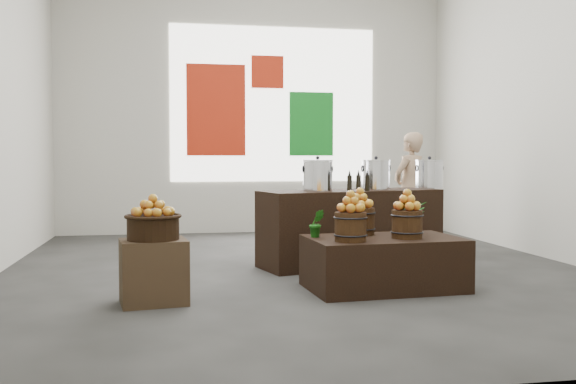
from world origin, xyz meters
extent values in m
plane|color=#3B3B38|center=(0.00, 0.00, 0.00)|extent=(7.00, 7.00, 0.00)
cube|color=beige|center=(0.00, 3.50, 2.00)|extent=(6.00, 0.04, 4.00)
cube|color=white|center=(0.30, 3.48, 2.00)|extent=(3.20, 0.02, 2.40)
cube|color=#B8240E|center=(-0.60, 3.47, 1.90)|extent=(0.90, 0.04, 1.40)
cube|color=#12781F|center=(0.90, 3.47, 1.70)|extent=(0.70, 0.04, 1.00)
cube|color=#B8240E|center=(0.20, 3.47, 2.50)|extent=(0.50, 0.04, 0.50)
cube|color=#473121|center=(-1.42, -1.30, 0.26)|extent=(0.57, 0.49, 0.51)
cylinder|color=black|center=(-1.42, -1.30, 0.61)|extent=(0.41, 0.41, 0.19)
cube|color=black|center=(0.56, -1.08, 0.23)|extent=(1.38, 0.91, 0.46)
cylinder|color=#3A2110|center=(0.20, -1.29, 0.58)|extent=(0.27, 0.27, 0.25)
cylinder|color=#3A2110|center=(0.74, -1.17, 0.58)|extent=(0.27, 0.27, 0.25)
cylinder|color=#3A2110|center=(0.41, -0.85, 0.58)|extent=(0.27, 0.27, 0.25)
imported|color=#186014|center=(0.91, -0.84, 0.61)|extent=(0.34, 0.32, 0.30)
imported|color=#186014|center=(-0.02, -0.97, 0.58)|extent=(0.14, 0.11, 0.25)
cube|color=black|center=(0.63, 0.22, 0.41)|extent=(2.09, 1.12, 0.81)
cylinder|color=silver|center=(0.24, 0.12, 0.97)|extent=(0.31, 0.31, 0.31)
cylinder|color=silver|center=(0.94, 0.30, 0.97)|extent=(0.31, 0.31, 0.31)
cylinder|color=silver|center=(1.64, 0.48, 0.97)|extent=(0.31, 0.31, 0.31)
imported|color=tan|center=(1.81, 1.56, 0.75)|extent=(0.65, 0.60, 1.50)
camera|label=1|loc=(-1.27, -6.47, 1.16)|focal=40.00mm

